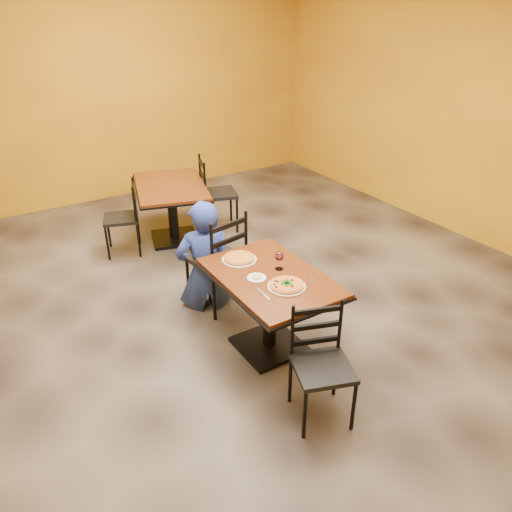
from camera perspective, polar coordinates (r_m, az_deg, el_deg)
floor at (r=4.88m, az=-1.71°, el=-7.40°), size 7.00×8.00×0.01m
wall_back at (r=7.83m, az=-17.60°, el=16.94°), size 7.00×0.01×3.00m
wall_right at (r=6.62m, az=26.03°, el=13.66°), size 0.01×8.00×3.00m
table_main at (r=4.22m, az=1.64°, el=-4.54°), size 0.83×1.23×0.75m
table_second at (r=6.33m, az=-9.78°, el=6.51°), size 1.17×1.45×0.75m
chair_main_near at (r=3.66m, az=7.77°, el=-12.84°), size 0.52×0.52×0.90m
chair_main_far at (r=4.89m, az=-4.63°, el=-0.36°), size 0.55×0.55×1.03m
chair_second_left at (r=6.17m, az=-15.41°, el=4.22°), size 0.52×0.52×0.90m
chair_second_right at (r=6.61m, az=-4.37°, el=7.23°), size 0.57×0.57×1.00m
diner at (r=4.89m, az=-6.07°, el=0.25°), size 0.66×0.54×1.13m
plate_main at (r=3.97m, az=3.57°, el=-3.54°), size 0.31×0.31×0.01m
pizza_main at (r=3.96m, az=3.58°, el=-3.34°), size 0.28×0.28×0.02m
plate_far at (r=4.36m, az=-1.96°, el=-0.39°), size 0.31×0.31×0.01m
pizza_far at (r=4.35m, az=-1.96°, el=-0.21°), size 0.28×0.28×0.02m
side_plate at (r=4.07m, az=0.07°, el=-2.56°), size 0.16×0.16×0.01m
dip at (r=4.07m, az=0.07°, el=-2.45°), size 0.09×0.09×0.01m
wine_glass at (r=4.18m, az=2.72°, el=-0.44°), size 0.08×0.08×0.18m
fork at (r=3.87m, az=0.87°, el=-4.44°), size 0.02×0.19×0.00m
knife at (r=4.11m, az=6.63°, el=-2.53°), size 0.12×0.18×0.00m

